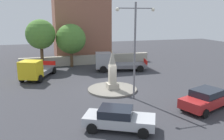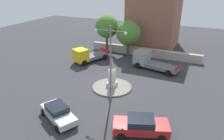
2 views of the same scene
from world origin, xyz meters
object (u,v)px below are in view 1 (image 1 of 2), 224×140
at_px(truck_yellow_far_side, 35,70).
at_px(corner_building, 80,21).
at_px(truck_grey_approaching, 113,62).
at_px(streetlamp, 135,42).
at_px(tree_mid_cluster, 71,39).
at_px(tree_near_wall, 41,34).
at_px(car_red_parked_left, 206,99).
at_px(monument, 112,72).
at_px(car_silver_waiting, 118,118).

height_order(truck_yellow_far_side, corner_building, corner_building).
height_order(truck_grey_approaching, corner_building, corner_building).
height_order(streetlamp, corner_building, corner_building).
bearing_deg(tree_mid_cluster, corner_building, -108.41).
bearing_deg(tree_near_wall, truck_yellow_far_side, 81.92).
xyz_separation_m(truck_yellow_far_side, tree_near_wall, (-0.77, -5.45, 3.39)).
height_order(streetlamp, car_red_parked_left, streetlamp).
bearing_deg(monument, car_red_parked_left, 130.80).
distance_m(car_silver_waiting, car_red_parked_left, 7.36).
relative_size(truck_grey_approaching, tree_near_wall, 1.04).
height_order(monument, truck_yellow_far_side, monument).
xyz_separation_m(car_silver_waiting, corner_building, (-1.86, -25.83, 5.18)).
height_order(monument, corner_building, corner_building).
relative_size(monument, tree_mid_cluster, 0.63).
xyz_separation_m(streetlamp, car_red_parked_left, (-4.33, 3.59, -3.92)).
xyz_separation_m(monument, car_red_parked_left, (-5.40, 6.26, -0.99)).
relative_size(car_silver_waiting, car_red_parked_left, 0.95).
height_order(monument, car_red_parked_left, monument).
xyz_separation_m(monument, tree_mid_cluster, (2.31, -11.38, 1.98)).
distance_m(corner_building, tree_near_wall, 9.37).
relative_size(truck_yellow_far_side, corner_building, 0.49).
distance_m(monument, car_silver_waiting, 7.80).
bearing_deg(corner_building, tree_near_wall, 48.71).
distance_m(monument, truck_grey_approaching, 7.94).
bearing_deg(truck_yellow_far_side, tree_near_wall, -98.08).
height_order(car_silver_waiting, car_red_parked_left, car_red_parked_left).
distance_m(car_silver_waiting, tree_near_wall, 19.70).
xyz_separation_m(car_red_parked_left, tree_mid_cluster, (7.72, -17.64, 2.97)).
xyz_separation_m(car_silver_waiting, tree_mid_cluster, (0.46, -18.88, 3.04)).
bearing_deg(truck_grey_approaching, tree_mid_cluster, -39.38).
xyz_separation_m(streetlamp, truck_grey_approaching, (-1.27, -10.23, -3.65)).
bearing_deg(truck_grey_approaching, tree_near_wall, -24.34).
xyz_separation_m(streetlamp, truck_yellow_far_side, (7.95, -8.60, -3.66)).
bearing_deg(streetlamp, tree_mid_cluster, -76.45).
distance_m(truck_yellow_far_side, corner_building, 15.00).
bearing_deg(truck_yellow_far_side, tree_mid_cluster, -129.96).
bearing_deg(tree_mid_cluster, monument, 101.49).
distance_m(truck_grey_approaching, tree_near_wall, 9.87).
xyz_separation_m(streetlamp, corner_building, (1.07, -21.00, 1.20)).
height_order(monument, tree_mid_cluster, tree_mid_cluster).
bearing_deg(corner_building, truck_yellow_far_side, 60.98).
relative_size(tree_near_wall, tree_mid_cluster, 1.10).
bearing_deg(car_silver_waiting, tree_near_wall, -77.30).
bearing_deg(car_silver_waiting, streetlamp, -121.21).
bearing_deg(corner_building, truck_grey_approaching, 102.25).
xyz_separation_m(car_red_parked_left, truck_grey_approaching, (3.06, -13.82, 0.27)).
height_order(truck_grey_approaching, truck_yellow_far_side, truck_grey_approaching).
distance_m(streetlamp, tree_near_wall, 15.78).
distance_m(truck_grey_approaching, corner_building, 12.05).
bearing_deg(car_red_parked_left, car_silver_waiting, 9.69).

